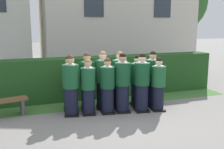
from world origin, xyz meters
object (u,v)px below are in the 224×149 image
(student_front_row_5, at_px, (158,85))
(student_rear_row_2, at_px, (103,81))
(student_rear_row_3, at_px, (120,81))
(student_rear_row_4, at_px, (137,82))
(student_front_row_1, at_px, (88,88))
(student_front_row_0, at_px, (71,87))
(student_rear_row_1, at_px, (87,82))
(wooden_bench, at_px, (1,105))
(student_front_row_2, at_px, (107,87))
(student_front_row_4, at_px, (142,84))
(student_rear_row_0, at_px, (70,84))
(student_rear_row_5, at_px, (152,80))
(student_front_row_3, at_px, (122,84))

(student_front_row_5, height_order, student_rear_row_2, student_rear_row_2)
(student_rear_row_3, bearing_deg, student_rear_row_4, -12.35)
(student_front_row_1, relative_size, student_rear_row_2, 0.91)
(student_rear_row_3, height_order, student_rear_row_4, student_rear_row_3)
(student_front_row_0, bearing_deg, student_front_row_5, -9.83)
(student_rear_row_1, relative_size, student_rear_row_4, 1.07)
(student_front_row_5, xyz_separation_m, student_rear_row_1, (-1.89, 0.83, 0.06))
(student_rear_row_1, xyz_separation_m, wooden_bench, (-2.39, 0.03, -0.45))
(student_front_row_2, distance_m, wooden_bench, 2.91)
(student_rear_row_1, bearing_deg, student_rear_row_3, -7.90)
(student_front_row_0, distance_m, student_rear_row_4, 2.06)
(student_front_row_4, relative_size, student_front_row_5, 1.08)
(student_front_row_4, height_order, student_rear_row_0, student_front_row_4)
(student_front_row_1, height_order, student_rear_row_0, student_rear_row_0)
(student_front_row_4, height_order, student_rear_row_2, student_rear_row_2)
(student_rear_row_2, bearing_deg, student_front_row_0, -162.28)
(student_rear_row_5, bearing_deg, student_front_row_2, -171.02)
(student_rear_row_3, height_order, student_rear_row_5, student_rear_row_3)
(student_front_row_0, height_order, student_rear_row_3, student_rear_row_3)
(student_rear_row_0, xyz_separation_m, student_rear_row_1, (0.51, -0.08, 0.04))
(student_front_row_1, xyz_separation_m, wooden_bench, (-2.29, 0.51, -0.39))
(student_rear_row_1, height_order, student_rear_row_2, student_rear_row_2)
(student_front_row_3, distance_m, student_rear_row_2, 0.67)
(student_front_row_1, bearing_deg, student_rear_row_4, 8.57)
(student_front_row_4, xyz_separation_m, student_rear_row_2, (-0.95, 0.66, 0.02))
(student_front_row_3, height_order, student_rear_row_0, student_front_row_3)
(student_rear_row_2, bearing_deg, student_front_row_1, -143.84)
(student_rear_row_4, bearing_deg, wooden_bench, 175.97)
(student_front_row_0, relative_size, student_front_row_4, 1.00)
(student_rear_row_0, height_order, student_rear_row_4, student_rear_row_0)
(student_rear_row_1, distance_m, wooden_bench, 2.44)
(student_front_row_5, relative_size, student_rear_row_5, 0.92)
(student_front_row_3, xyz_separation_m, student_rear_row_4, (0.62, 0.37, -0.06))
(student_front_row_2, bearing_deg, student_front_row_4, -9.81)
(student_rear_row_1, distance_m, student_rear_row_3, 0.97)
(student_front_row_2, distance_m, student_rear_row_5, 1.55)
(student_rear_row_0, relative_size, student_rear_row_4, 1.01)
(student_rear_row_5, bearing_deg, wooden_bench, 175.32)
(student_rear_row_3, bearing_deg, student_rear_row_2, 174.12)
(student_rear_row_2, xyz_separation_m, student_rear_row_5, (1.50, -0.25, -0.01))
(student_rear_row_1, relative_size, wooden_bench, 1.16)
(student_front_row_3, bearing_deg, student_front_row_1, 172.53)
(student_rear_row_2, bearing_deg, student_rear_row_1, 169.84)
(student_front_row_2, relative_size, wooden_bench, 1.08)
(student_front_row_3, height_order, student_rear_row_4, student_front_row_3)
(student_front_row_0, distance_m, student_front_row_3, 1.44)
(student_rear_row_2, bearing_deg, student_rear_row_4, -9.17)
(student_front_row_1, relative_size, student_rear_row_4, 0.99)
(student_front_row_0, distance_m, student_rear_row_0, 0.49)
(student_front_row_0, xyz_separation_m, student_front_row_2, (0.99, -0.17, -0.05))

